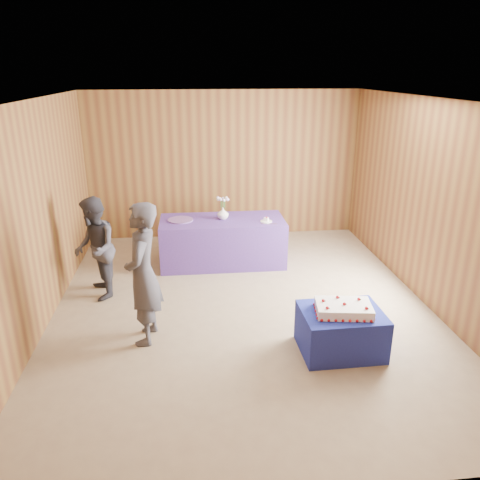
{
  "coord_description": "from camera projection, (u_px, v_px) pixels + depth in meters",
  "views": [
    {
      "loc": [
        -0.67,
        -5.59,
        3.03
      ],
      "look_at": [
        -0.02,
        0.1,
        0.93
      ],
      "focal_mm": 35.0,
      "sensor_mm": 36.0,
      "label": 1
    }
  ],
  "objects": [
    {
      "name": "vase",
      "position": [
        223.0,
        213.0,
        7.54
      ],
      "size": [
        0.19,
        0.19,
        0.19
      ],
      "primitive_type": "imported",
      "rotation": [
        0.0,
        0.0,
        -0.02
      ],
      "color": "white",
      "rests_on": "serving_table"
    },
    {
      "name": "flower_spray",
      "position": [
        223.0,
        200.0,
        7.46
      ],
      "size": [
        0.2,
        0.21,
        0.16
      ],
      "color": "#2D722E",
      "rests_on": "vase"
    },
    {
      "name": "guest_left",
      "position": [
        143.0,
        274.0,
        5.31
      ],
      "size": [
        0.47,
        0.65,
        1.68
      ],
      "primitive_type": "imported",
      "rotation": [
        0.0,
        0.0,
        -1.68
      ],
      "color": "#393944",
      "rests_on": "ground"
    },
    {
      "name": "guest_right",
      "position": [
        95.0,
        249.0,
        6.4
      ],
      "size": [
        0.7,
        0.81,
        1.44
      ],
      "primitive_type": "imported",
      "rotation": [
        0.0,
        0.0,
        -1.33
      ],
      "color": "#31313B",
      "rests_on": "ground"
    },
    {
      "name": "serving_table",
      "position": [
        223.0,
        241.0,
        7.67
      ],
      "size": [
        2.01,
        0.91,
        0.75
      ],
      "primitive_type": "cube",
      "rotation": [
        0.0,
        0.0,
        -0.01
      ],
      "color": "#533490",
      "rests_on": "ground"
    },
    {
      "name": "knife",
      "position": [
        269.0,
        224.0,
        7.32
      ],
      "size": [
        0.26,
        0.06,
        0.0
      ],
      "primitive_type": "cube",
      "rotation": [
        0.0,
        0.0,
        -0.14
      ],
      "color": "#B5B5B9",
      "rests_on": "serving_table"
    },
    {
      "name": "ground",
      "position": [
        243.0,
        307.0,
        6.33
      ],
      "size": [
        6.0,
        6.0,
        0.0
      ],
      "primitive_type": "plane",
      "color": "gray",
      "rests_on": "ground"
    },
    {
      "name": "platter",
      "position": [
        181.0,
        220.0,
        7.49
      ],
      "size": [
        0.51,
        0.51,
        0.02
      ],
      "primitive_type": "cylinder",
      "rotation": [
        0.0,
        0.0,
        -0.34
      ],
      "color": "#6A4992",
      "rests_on": "serving_table"
    },
    {
      "name": "room_shell",
      "position": [
        243.0,
        176.0,
        5.71
      ],
      "size": [
        5.04,
        6.04,
        2.72
      ],
      "color": "brown",
      "rests_on": "ground"
    },
    {
      "name": "cake_table",
      "position": [
        341.0,
        331.0,
        5.28
      ],
      "size": [
        0.91,
        0.72,
        0.5
      ],
      "primitive_type": "cube",
      "rotation": [
        0.0,
        0.0,
        0.02
      ],
      "color": "#1B2D99",
      "rests_on": "ground"
    },
    {
      "name": "plate",
      "position": [
        266.0,
        221.0,
        7.43
      ],
      "size": [
        0.22,
        0.22,
        0.01
      ],
      "primitive_type": "cylinder",
      "rotation": [
        0.0,
        0.0,
        -0.22
      ],
      "color": "white",
      "rests_on": "serving_table"
    },
    {
      "name": "sheet_cake",
      "position": [
        344.0,
        308.0,
        5.15
      ],
      "size": [
        0.68,
        0.52,
        0.15
      ],
      "rotation": [
        0.0,
        0.0,
        -0.15
      ],
      "color": "white",
      "rests_on": "cake_table"
    },
    {
      "name": "cake_slice",
      "position": [
        266.0,
        219.0,
        7.42
      ],
      "size": [
        0.09,
        0.08,
        0.08
      ],
      "rotation": [
        0.0,
        0.0,
        -0.5
      ],
      "color": "white",
      "rests_on": "plate"
    }
  ]
}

